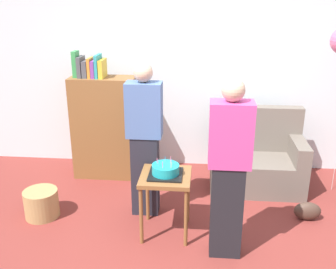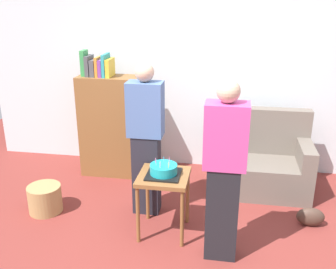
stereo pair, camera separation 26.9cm
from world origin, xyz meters
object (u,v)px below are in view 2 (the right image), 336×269
at_px(side_table, 164,184).
at_px(birthday_cake, 164,170).
at_px(couch, 262,163).
at_px(wicker_basket, 45,199).
at_px(bookshelf, 112,124).
at_px(person_blowing_candles, 146,140).
at_px(person_holding_cake, 224,172).
at_px(handbag, 310,217).

bearing_deg(side_table, birthday_cake, -126.33).
xyz_separation_m(couch, side_table, (-1.00, -1.11, 0.19)).
xyz_separation_m(side_table, wicker_basket, (-1.35, 0.17, -0.38)).
bearing_deg(bookshelf, person_blowing_candles, -53.19).
distance_m(couch, person_holding_cake, 1.53).
bearing_deg(birthday_cake, person_holding_cake, -25.54).
height_order(person_blowing_candles, person_holding_cake, same).
bearing_deg(handbag, bookshelf, 159.55).
distance_m(person_blowing_candles, person_holding_cake, 1.05).
bearing_deg(couch, bookshelf, 176.02).
distance_m(couch, person_blowing_candles, 1.54).
xyz_separation_m(couch, birthday_cake, (-1.00, -1.11, 0.34)).
height_order(bookshelf, person_blowing_candles, person_blowing_candles).
bearing_deg(person_holding_cake, couch, -87.02).
bearing_deg(side_table, person_holding_cake, -25.54).
bearing_deg(person_holding_cake, side_table, -5.15).
bearing_deg(side_table, person_blowing_candles, 124.16).
distance_m(couch, wicker_basket, 2.54).
height_order(side_table, handbag, side_table).
bearing_deg(person_holding_cake, wicker_basket, 7.46).
distance_m(couch, handbag, 0.91).
relative_size(side_table, wicker_basket, 1.75).
height_order(birthday_cake, handbag, birthday_cake).
distance_m(bookshelf, handbag, 2.60).
bearing_deg(wicker_basket, person_holding_cake, -12.93).
bearing_deg(side_table, bookshelf, 126.03).
distance_m(birthday_cake, person_holding_cake, 0.65).
relative_size(bookshelf, birthday_cake, 5.03).
bearing_deg(person_blowing_candles, wicker_basket, 176.16).
xyz_separation_m(bookshelf, person_blowing_candles, (0.65, -0.87, 0.15)).
bearing_deg(birthday_cake, wicker_basket, 172.90).
bearing_deg(handbag, couch, 121.59).
xyz_separation_m(wicker_basket, handbag, (2.82, 0.19, -0.05)).
distance_m(bookshelf, person_blowing_candles, 1.10).
relative_size(person_blowing_candles, handbag, 5.82).
xyz_separation_m(couch, bookshelf, (-1.91, 0.13, 0.34)).
relative_size(birthday_cake, wicker_basket, 0.89).
distance_m(side_table, person_blowing_candles, 0.54).
xyz_separation_m(birthday_cake, person_holding_cake, (0.57, -0.27, 0.15)).
xyz_separation_m(bookshelf, birthday_cake, (0.90, -1.24, -0.01)).
xyz_separation_m(couch, person_holding_cake, (-0.43, -1.38, 0.49)).
distance_m(person_holding_cake, handbag, 1.32).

